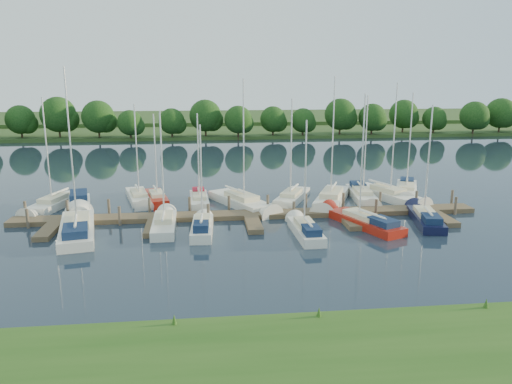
{
  "coord_description": "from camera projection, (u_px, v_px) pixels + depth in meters",
  "views": [
    {
      "loc": [
        -4.04,
        -33.33,
        12.03
      ],
      "look_at": [
        0.53,
        8.0,
        2.2
      ],
      "focal_mm": 35.0,
      "sensor_mm": 36.0,
      "label": 1
    }
  ],
  "objects": [
    {
      "name": "dock",
      "position": [
        251.0,
        217.0,
        42.47
      ],
      "size": [
        40.0,
        6.0,
        0.4
      ],
      "color": "#4A3929",
      "rests_on": "ground"
    },
    {
      "name": "sailboat_s_0",
      "position": [
        77.0,
        229.0,
        38.76
      ],
      "size": [
        4.13,
        10.46,
        13.07
      ],
      "rotation": [
        0.0,
        0.0,
        0.2
      ],
      "color": "silver",
      "rests_on": "ground"
    },
    {
      "name": "sailboat_n_7",
      "position": [
        331.0,
        200.0,
        47.68
      ],
      "size": [
        5.44,
        9.52,
        12.34
      ],
      "rotation": [
        0.0,
        0.0,
        2.73
      ],
      "color": "silver",
      "rests_on": "ground"
    },
    {
      "name": "ground",
      "position": [
        261.0,
        248.0,
        35.44
      ],
      "size": [
        260.0,
        260.0,
        0.0
      ],
      "primitive_type": "plane",
      "color": "#1A2534",
      "rests_on": "ground"
    },
    {
      "name": "near_bank",
      "position": [
        309.0,
        377.0,
        19.91
      ],
      "size": [
        90.0,
        10.0,
        0.5
      ],
      "primitive_type": "cube",
      "color": "#234D16",
      "rests_on": "ground"
    },
    {
      "name": "sailboat_n_8",
      "position": [
        362.0,
        196.0,
        49.44
      ],
      "size": [
        2.74,
        8.34,
        10.48
      ],
      "rotation": [
        0.0,
        0.0,
        3.03
      ],
      "color": "silver",
      "rests_on": "ground"
    },
    {
      "name": "motorboat",
      "position": [
        79.0,
        205.0,
        45.72
      ],
      "size": [
        3.02,
        6.65,
        1.91
      ],
      "rotation": [
        0.0,
        0.0,
        3.35
      ],
      "color": "silver",
      "rests_on": "ground"
    },
    {
      "name": "sailboat_s_1",
      "position": [
        164.0,
        225.0,
        39.96
      ],
      "size": [
        1.88,
        7.48,
        9.72
      ],
      "rotation": [
        0.0,
        0.0,
        0.02
      ],
      "color": "silver",
      "rests_on": "ground"
    },
    {
      "name": "sailboat_s_2",
      "position": [
        202.0,
        228.0,
        38.8
      ],
      "size": [
        1.86,
        6.66,
        8.81
      ],
      "rotation": [
        0.0,
        0.0,
        -0.05
      ],
      "color": "silver",
      "rests_on": "ground"
    },
    {
      "name": "sailboat_s_3",
      "position": [
        305.0,
        231.0,
        38.2
      ],
      "size": [
        1.84,
        7.04,
        9.17
      ],
      "rotation": [
        0.0,
        0.0,
        0.03
      ],
      "color": "silver",
      "rests_on": "ground"
    },
    {
      "name": "distant_hill",
      "position": [
        216.0,
        118.0,
        132.01
      ],
      "size": [
        220.0,
        40.0,
        1.4
      ],
      "primitive_type": "cube",
      "color": "#3B5625",
      "rests_on": "ground"
    },
    {
      "name": "sailboat_n_10",
      "position": [
        406.0,
        190.0,
        51.81
      ],
      "size": [
        4.72,
        8.33,
        10.63
      ],
      "rotation": [
        0.0,
        0.0,
        2.73
      ],
      "color": "silver",
      "rests_on": "ground"
    },
    {
      "name": "sailboat_s_5",
      "position": [
        425.0,
        219.0,
        41.47
      ],
      "size": [
        3.21,
        7.92,
        10.05
      ],
      "rotation": [
        0.0,
        0.0,
        -0.21
      ],
      "color": "black",
      "rests_on": "ground"
    },
    {
      "name": "treeline",
      "position": [
        206.0,
        119.0,
        93.86
      ],
      "size": [
        145.36,
        9.74,
        7.83
      ],
      "color": "#38281C",
      "rests_on": "ground"
    },
    {
      "name": "sailboat_n_9",
      "position": [
        388.0,
        196.0,
        49.24
      ],
      "size": [
        4.96,
        9.08,
        11.77
      ],
      "rotation": [
        0.0,
        0.0,
        3.53
      ],
      "color": "silver",
      "rests_on": "ground"
    },
    {
      "name": "sailboat_s_4",
      "position": [
        363.0,
        222.0,
        40.65
      ],
      "size": [
        4.76,
        8.54,
        10.97
      ],
      "rotation": [
        0.0,
        0.0,
        0.4
      ],
      "color": "maroon",
      "rests_on": "ground"
    },
    {
      "name": "sailboat_n_3",
      "position": [
        157.0,
        199.0,
        48.22
      ],
      "size": [
        2.84,
        6.89,
        8.8
      ],
      "rotation": [
        0.0,
        0.0,
        3.36
      ],
      "color": "maroon",
      "rests_on": "ground"
    },
    {
      "name": "sailboat_n_4",
      "position": [
        199.0,
        200.0,
        47.58
      ],
      "size": [
        1.91,
        6.99,
        8.89
      ],
      "rotation": [
        0.0,
        0.0,
        3.18
      ],
      "color": "silver",
      "rests_on": "ground"
    },
    {
      "name": "sailboat_n_6",
      "position": [
        291.0,
        199.0,
        48.33
      ],
      "size": [
        4.76,
        7.82,
        10.24
      ],
      "rotation": [
        0.0,
        0.0,
        2.69
      ],
      "color": "silver",
      "rests_on": "ground"
    },
    {
      "name": "mooring_pilings",
      "position": [
        249.0,
        209.0,
        43.46
      ],
      "size": [
        38.24,
        2.84,
        2.0
      ],
      "color": "#473D33",
      "rests_on": "ground"
    },
    {
      "name": "sailboat_n_2",
      "position": [
        139.0,
        198.0,
        48.6
      ],
      "size": [
        3.3,
        7.73,
        9.7
      ],
      "rotation": [
        0.0,
        0.0,
        3.38
      ],
      "color": "silver",
      "rests_on": "ground"
    },
    {
      "name": "sailboat_n_0",
      "position": [
        54.0,
        205.0,
        46.03
      ],
      "size": [
        3.84,
        8.25,
        10.52
      ],
      "rotation": [
        0.0,
        0.0,
        2.85
      ],
      "color": "silver",
      "rests_on": "ground"
    },
    {
      "name": "far_shore",
      "position": [
        220.0,
        130.0,
        107.92
      ],
      "size": [
        180.0,
        30.0,
        0.6
      ],
      "primitive_type": "cube",
      "color": "#244219",
      "rests_on": "ground"
    },
    {
      "name": "sailboat_n_5",
      "position": [
        242.0,
        204.0,
        46.52
      ],
      "size": [
        5.89,
        9.2,
        12.15
      ],
      "rotation": [
        0.0,
        0.0,
        3.62
      ],
      "color": "silver",
      "rests_on": "ground"
    }
  ]
}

